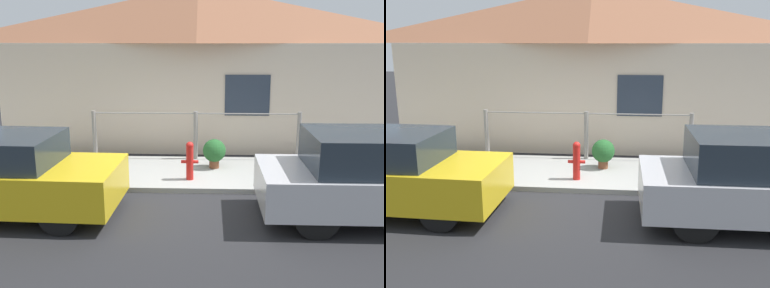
{
  "view_description": "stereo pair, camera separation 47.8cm",
  "coord_description": "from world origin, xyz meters",
  "views": [
    {
      "loc": [
        0.31,
        -7.68,
        2.86
      ],
      "look_at": [
        -0.01,
        0.3,
        0.9
      ],
      "focal_mm": 40.0,
      "sensor_mm": 36.0,
      "label": 1
    },
    {
      "loc": [
        0.79,
        -7.64,
        2.86
      ],
      "look_at": [
        -0.01,
        0.3,
        0.9
      ],
      "focal_mm": 40.0,
      "sensor_mm": 36.0,
      "label": 2
    }
  ],
  "objects": [
    {
      "name": "ground_plane",
      "position": [
        0.0,
        0.0,
        0.0
      ],
      "size": [
        60.0,
        60.0,
        0.0
      ],
      "primitive_type": "plane",
      "color": "#262628"
    },
    {
      "name": "fence",
      "position": [
        0.0,
        2.11,
        0.73
      ],
      "size": [
        4.9,
        0.1,
        1.13
      ],
      "color": "gray",
      "rests_on": "sidewalk"
    },
    {
      "name": "car_left",
      "position": [
        -3.11,
        -1.09,
        0.68
      ],
      "size": [
        3.88,
        1.76,
        1.36
      ],
      "rotation": [
        0.0,
        0.0,
        -0.03
      ],
      "color": "gold",
      "rests_on": "ground_plane"
    },
    {
      "name": "potted_plant_near_hydrant",
      "position": [
        0.43,
        1.38,
        0.47
      ],
      "size": [
        0.5,
        0.5,
        0.64
      ],
      "color": "brown",
      "rests_on": "sidewalk"
    },
    {
      "name": "sidewalk",
      "position": [
        0.0,
        1.13,
        0.05
      ],
      "size": [
        24.0,
        2.26,
        0.1
      ],
      "color": "#9E9E99",
      "rests_on": "ground_plane"
    },
    {
      "name": "house",
      "position": [
        0.0,
        3.85,
        3.29
      ],
      "size": [
        10.37,
        2.23,
        4.21
      ],
      "color": "beige",
      "rests_on": "ground_plane"
    },
    {
      "name": "car_right",
      "position": [
        3.1,
        -1.09,
        0.73
      ],
      "size": [
        4.04,
        1.66,
        1.45
      ],
      "rotation": [
        0.0,
        0.0,
        -0.0
      ],
      "color": "#B7B7BC",
      "rests_on": "ground_plane"
    },
    {
      "name": "fire_hydrant",
      "position": [
        -0.07,
        0.55,
        0.51
      ],
      "size": [
        0.35,
        0.15,
        0.78
      ],
      "color": "red",
      "rests_on": "sidewalk"
    }
  ]
}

